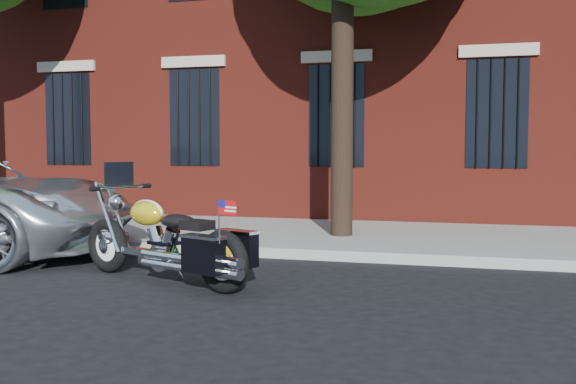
# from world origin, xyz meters

# --- Properties ---
(ground) EXTENTS (120.00, 120.00, 0.00)m
(ground) POSITION_xyz_m (0.00, 0.00, 0.00)
(ground) COLOR black
(ground) RESTS_ON ground
(curb) EXTENTS (40.00, 0.16, 0.15)m
(curb) POSITION_xyz_m (0.00, 1.38, 0.07)
(curb) COLOR gray
(curb) RESTS_ON ground
(sidewalk) EXTENTS (40.00, 3.60, 0.15)m
(sidewalk) POSITION_xyz_m (0.00, 3.26, 0.07)
(sidewalk) COLOR gray
(sidewalk) RESTS_ON ground
(motorcycle) EXTENTS (2.52, 1.47, 1.40)m
(motorcycle) POSITION_xyz_m (-0.88, -0.66, 0.47)
(motorcycle) COLOR black
(motorcycle) RESTS_ON ground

